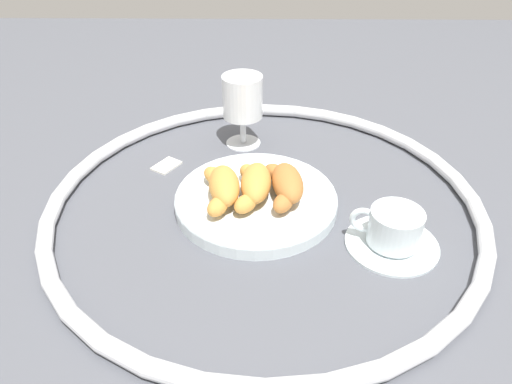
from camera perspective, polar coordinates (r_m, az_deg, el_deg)
name	(u,v)px	position (r m, az deg, el deg)	size (l,w,h in m)	color
ground_plane	(264,206)	(0.78, 1.00, -1.67)	(2.20, 2.20, 0.00)	#4C4F56
table_chrome_rim	(264,200)	(0.77, 1.01, -0.96)	(0.70, 0.70, 0.02)	silver
pastry_plate	(256,200)	(0.77, 0.00, -1.02)	(0.26, 0.26, 0.02)	silver
croissant_large	(285,183)	(0.75, 3.54, 1.04)	(0.14, 0.07, 0.04)	#AD6B33
croissant_small	(254,185)	(0.75, -0.24, 0.88)	(0.14, 0.07, 0.04)	#CC893D
croissant_extra	(222,186)	(0.75, -4.06, 0.66)	(0.14, 0.08, 0.04)	#CC893D
coffee_cup_near	(393,231)	(0.71, 16.10, -4.56)	(0.14, 0.14, 0.06)	silver
juice_glass_left	(243,101)	(0.91, -1.62, 10.88)	(0.08, 0.08, 0.14)	white
sugar_packet	(166,165)	(0.89, -10.67, 3.22)	(0.05, 0.03, 0.01)	white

